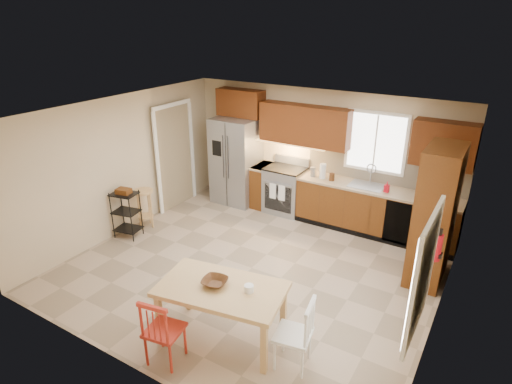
{
  "coord_description": "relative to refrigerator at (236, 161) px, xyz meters",
  "views": [
    {
      "loc": [
        3.11,
        -4.99,
        3.8
      ],
      "look_at": [
        -0.16,
        0.4,
        1.15
      ],
      "focal_mm": 30.0,
      "sensor_mm": 36.0,
      "label": 1
    }
  ],
  "objects": [
    {
      "name": "table_bowl",
      "position": [
        2.13,
        -3.67,
        -0.16
      ],
      "size": [
        0.36,
        0.36,
        0.08
      ],
      "primitive_type": "imported",
      "rotation": [
        0.0,
        0.0,
        0.17
      ],
      "color": "#522B15",
      "rests_on": "dining_table"
    },
    {
      "name": "paper_towel",
      "position": [
        1.95,
        0.03,
        0.13
      ],
      "size": [
        0.12,
        0.12,
        0.28
      ],
      "primitive_type": "cylinder",
      "color": "white",
      "rests_on": "base_cabinet_run"
    },
    {
      "name": "floor",
      "position": [
        1.7,
        -2.12,
        -0.91
      ],
      "size": [
        5.5,
        5.5,
        0.0
      ],
      "primitive_type": "plane",
      "color": "tan",
      "rests_on": "ground"
    },
    {
      "name": "fire_extinguisher",
      "position": [
        4.33,
        -1.98,
        0.19
      ],
      "size": [
        0.12,
        0.12,
        0.36
      ],
      "primitive_type": "cylinder",
      "color": "red",
      "rests_on": "wall_right"
    },
    {
      "name": "backsplash",
      "position": [
        2.99,
        0.36,
        0.27
      ],
      "size": [
        2.92,
        0.03,
        0.55
      ],
      "primitive_type": "cube",
      "color": "beige",
      "rests_on": "wall_back"
    },
    {
      "name": "bar_stool",
      "position": [
        -0.8,
        -1.93,
        -0.54
      ],
      "size": [
        0.43,
        0.43,
        0.75
      ],
      "primitive_type": null,
      "rotation": [
        0.0,
        0.0,
        -0.22
      ],
      "color": "tan",
      "rests_on": "floor"
    },
    {
      "name": "chair_red",
      "position": [
        1.88,
        -4.32,
        -0.46
      ],
      "size": [
        0.48,
        0.48,
        0.89
      ],
      "primitive_type": null,
      "rotation": [
        0.0,
        0.0,
        0.17
      ],
      "color": "#AE291A",
      "rests_on": "floor"
    },
    {
      "name": "table_jar",
      "position": [
        2.56,
        -3.57,
        -0.13
      ],
      "size": [
        0.13,
        0.13,
        0.13
      ],
      "primitive_type": "cylinder",
      "rotation": [
        0.0,
        0.0,
        0.17
      ],
      "color": "white",
      "rests_on": "dining_table"
    },
    {
      "name": "wall_left",
      "position": [
        -1.05,
        -2.12,
        0.34
      ],
      "size": [
        0.02,
        5.0,
        2.5
      ],
      "primitive_type": "cube",
      "color": "#CCB793",
      "rests_on": "ground"
    },
    {
      "name": "wall_back",
      "position": [
        1.7,
        0.38,
        0.34
      ],
      "size": [
        5.5,
        0.02,
        2.5
      ],
      "primitive_type": "cube",
      "color": "#CCB793",
      "rests_on": "ground"
    },
    {
      "name": "base_cabinet_narrow",
      "position": [
        0.6,
        0.08,
        -0.46
      ],
      "size": [
        0.3,
        0.6,
        0.9
      ],
      "primitive_type": "cube",
      "color": "#5D3311",
      "rests_on": "floor"
    },
    {
      "name": "ceiling",
      "position": [
        1.7,
        -2.12,
        1.59
      ],
      "size": [
        5.5,
        5.0,
        0.02
      ],
      "primitive_type": "cube",
      "color": "silver",
      "rests_on": "ground"
    },
    {
      "name": "canister_wood",
      "position": [
        2.15,
        -0.0,
        0.06
      ],
      "size": [
        0.1,
        0.1,
        0.14
      ],
      "primitive_type": "cylinder",
      "color": "#522B15",
      "rests_on": "base_cabinet_run"
    },
    {
      "name": "pantry",
      "position": [
        4.13,
        -0.93,
        0.14
      ],
      "size": [
        0.5,
        0.95,
        2.1
      ],
      "primitive_type": "cube",
      "color": "#5D3311",
      "rests_on": "floor"
    },
    {
      "name": "wall_front",
      "position": [
        1.7,
        -4.62,
        0.34
      ],
      "size": [
        5.5,
        0.02,
        2.5
      ],
      "primitive_type": "cube",
      "color": "#CCB793",
      "rests_on": "ground"
    },
    {
      "name": "utility_cart",
      "position": [
        -0.8,
        -2.38,
        -0.47
      ],
      "size": [
        0.5,
        0.42,
        0.89
      ],
      "primitive_type": null,
      "rotation": [
        0.0,
        0.0,
        0.19
      ],
      "color": "black",
      "rests_on": "floor"
    },
    {
      "name": "undercab_glow",
      "position": [
        1.15,
        0.17,
        0.52
      ],
      "size": [
        1.6,
        0.3,
        0.01
      ],
      "primitive_type": "cube",
      "color": "#FFBF66",
      "rests_on": "wall_back"
    },
    {
      "name": "wall_right",
      "position": [
        4.45,
        -2.12,
        0.34
      ],
      "size": [
        0.02,
        5.0,
        2.5
      ],
      "primitive_type": "cube",
      "color": "#CCB793",
      "rests_on": "ground"
    },
    {
      "name": "base_cabinet_run",
      "position": [
        2.99,
        0.08,
        -0.46
      ],
      "size": [
        2.92,
        0.6,
        0.9
      ],
      "primitive_type": "cube",
      "color": "#5D3311",
      "rests_on": "floor"
    },
    {
      "name": "window_right",
      "position": [
        4.38,
        -3.27,
        0.54
      ],
      "size": [
        0.04,
        1.02,
        1.32
      ],
      "primitive_type": "cube",
      "color": "white",
      "rests_on": "wall_right"
    },
    {
      "name": "window_back",
      "position": [
        2.8,
        0.35,
        0.74
      ],
      "size": [
        1.12,
        0.04,
        1.12
      ],
      "primitive_type": "cube",
      "color": "white",
      "rests_on": "wall_back"
    },
    {
      "name": "range_stove",
      "position": [
        1.15,
        0.06,
        -0.45
      ],
      "size": [
        0.76,
        0.63,
        0.92
      ],
      "primitive_type": "cube",
      "color": "gray",
      "rests_on": "floor"
    },
    {
      "name": "dishwasher",
      "position": [
        3.55,
        -0.22,
        -0.46
      ],
      "size": [
        0.6,
        0.02,
        0.78
      ],
      "primitive_type": "cube",
      "color": "black",
      "rests_on": "floor"
    },
    {
      "name": "refrigerator",
      "position": [
        0.0,
        0.0,
        0.0
      ],
      "size": [
        0.92,
        0.75,
        1.82
      ],
      "primitive_type": "cube",
      "color": "gray",
      "rests_on": "floor"
    },
    {
      "name": "chair_white",
      "position": [
        3.18,
        -3.62,
        -0.46
      ],
      "size": [
        0.48,
        0.48,
        0.89
      ],
      "primitive_type": null,
      "rotation": [
        0.0,
        0.0,
        1.74
      ],
      "color": "white",
      "rests_on": "floor"
    },
    {
      "name": "dining_table",
      "position": [
        2.23,
        -3.67,
        -0.54
      ],
      "size": [
        1.65,
        1.11,
        0.74
      ],
      "primitive_type": null,
      "rotation": [
        0.0,
        0.0,
        0.17
      ],
      "color": "tan",
      "rests_on": "floor"
    },
    {
      "name": "canister_steel",
      "position": [
        1.75,
        0.03,
        0.08
      ],
      "size": [
        0.11,
        0.11,
        0.18
      ],
      "primitive_type": "cylinder",
      "color": "gray",
      "rests_on": "base_cabinet_run"
    },
    {
      "name": "upper_over_fridge",
      "position": [
        0.0,
        0.2,
        1.19
      ],
      "size": [
        1.0,
        0.35,
        0.55
      ],
      "primitive_type": "cube",
      "color": "#622D10",
      "rests_on": "wall_back"
    },
    {
      "name": "soap_bottle",
      "position": [
        3.18,
        -0.02,
        0.09
      ],
      "size": [
        0.09,
        0.09,
        0.19
      ],
      "primitive_type": "imported",
      "color": "red",
      "rests_on": "base_cabinet_run"
    },
    {
      "name": "upper_left_block",
      "position": [
        1.45,
        0.2,
        0.92
      ],
      "size": [
        1.8,
        0.35,
        0.75
      ],
      "primitive_type": "cube",
      "color": "#622D10",
      "rests_on": "wall_back"
    },
    {
      "name": "sink",
      "position": [
        2.8,
        0.08,
        -0.05
      ],
      "size": [
        0.62,
        0.46,
        0.16
      ],
      "primitive_type": "cube",
      "color": "gray",
      "rests_on": "base_cabinet_run"
    },
    {
      "name": "upper_right_block",
      "position": [
        3.95,
        0.2,
        0.92
      ],
      "size": [
        1.0,
        0.35,
        0.75
      ],
      "primitive_type": "cube",
      "color": "#622D10",
      "rests_on": "wall_back"
    },
    {
      "name": "doorway",
      "position": [
        -0.97,
        -0.82,
        0.14
      ],
      "size": [
        0.04,
        0.95,
        2.1
      ],
      "primitive_type": "cube",
      "color": "#8C7A59",
      "rests_on": "wall_left"
    }
  ]
}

